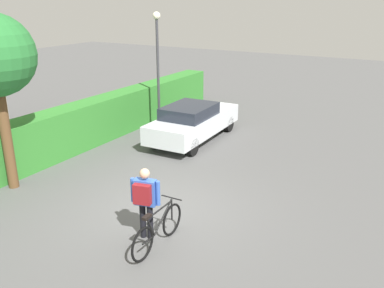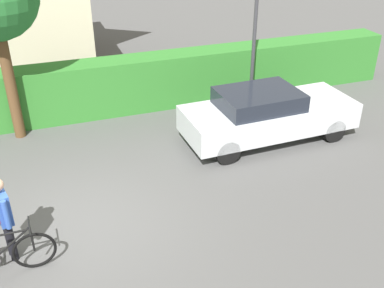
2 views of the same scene
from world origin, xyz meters
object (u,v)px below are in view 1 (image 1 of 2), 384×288
Objects in this scene: parked_car_near at (193,121)px; person_rider at (145,198)px; street_lamp at (158,56)px; bicycle at (158,230)px.

person_rider is at bearing -158.78° from parked_car_near.
street_lamp is at bearing 32.21° from person_rider.
parked_car_near is 2.74× the size of person_rider.
parked_car_near is 0.99× the size of street_lamp.
parked_car_near is 2.80m from street_lamp.
person_rider reaches higher than parked_car_near.
street_lamp reaches higher than bicycle.
parked_car_near is at bearing -103.41° from street_lamp.
parked_car_near is 6.91m from bicycle.
parked_car_near is at bearing 23.93° from bicycle.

